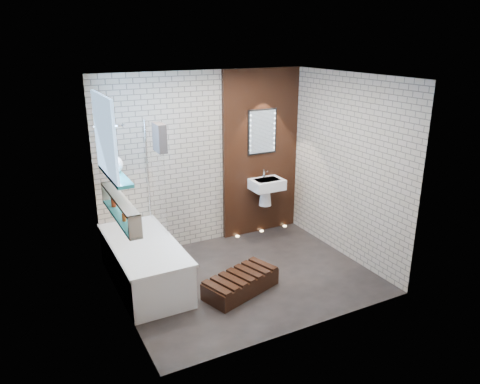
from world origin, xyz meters
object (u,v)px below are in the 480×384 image
bath_screen (156,177)px  led_mirror (262,132)px  walnut_step (241,284)px  bathtub (144,263)px  washbasin (266,188)px

bath_screen → led_mirror: 1.89m
led_mirror → walnut_step: (-1.17, -1.53, -1.54)m
bathtub → led_mirror: led_mirror is taller
bath_screen → walnut_step: bath_screen is taller
bathtub → led_mirror: bearing=19.8°
bathtub → washbasin: washbasin is taller
bathtub → walnut_step: size_ratio=1.80×
bathtub → walnut_step: (1.00, -0.75, -0.18)m
walnut_step → bathtub: bearing=143.1°
bathtub → washbasin: bearing=16.0°
bath_screen → walnut_step: (0.65, -1.19, -1.17)m
washbasin → walnut_step: (-1.17, -1.37, -0.68)m
led_mirror → walnut_step: led_mirror is taller
washbasin → walnut_step: size_ratio=0.60×
bathtub → washbasin: 2.32m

